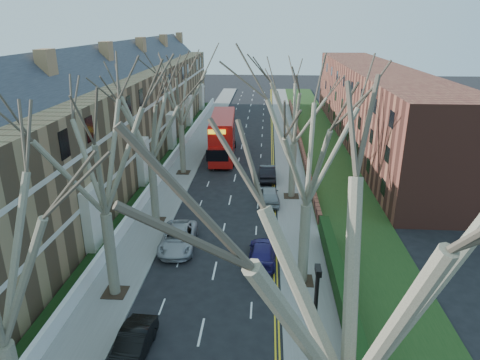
% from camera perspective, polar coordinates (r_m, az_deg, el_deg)
% --- Properties ---
extents(pavement_left, '(3.00, 102.00, 0.12)m').
position_cam_1_polar(pavement_left, '(57.31, -5.79, 4.60)').
color(pavement_left, slate).
rests_on(pavement_left, ground).
extents(pavement_right, '(3.00, 102.00, 0.12)m').
position_cam_1_polar(pavement_right, '(56.62, 6.32, 4.38)').
color(pavement_right, slate).
rests_on(pavement_right, ground).
extents(terrace_left, '(9.70, 78.00, 13.60)m').
position_cam_1_polar(terrace_left, '(50.38, -16.18, 8.11)').
color(terrace_left, '#906C49').
rests_on(terrace_left, ground).
extents(flats_right, '(13.97, 54.00, 10.00)m').
position_cam_1_polar(flats_right, '(61.01, 17.32, 9.51)').
color(flats_right, brown).
rests_on(flats_right, ground).
extents(wall_hedge_right, '(0.70, 24.00, 1.80)m').
position_cam_1_polar(wall_hedge_right, '(23.04, 14.76, -19.25)').
color(wall_hedge_right, '#4F3422').
rests_on(wall_hedge_right, ground).
extents(front_wall_left, '(0.30, 78.00, 1.00)m').
position_cam_1_polar(front_wall_left, '(49.94, -9.13, 2.72)').
color(front_wall_left, white).
rests_on(front_wall_left, ground).
extents(grass_verge_right, '(6.00, 102.00, 0.06)m').
position_cam_1_polar(grass_verge_right, '(56.99, 10.86, 4.34)').
color(grass_verge_right, '#1C3A15').
rests_on(grass_verge_right, ground).
extents(lamp_post, '(0.18, 0.50, 8.11)m').
position_cam_1_polar(lamp_post, '(16.29, 9.53, -22.44)').
color(lamp_post, black).
rests_on(lamp_post, ground).
extents(tree_left_mid, '(10.50, 10.50, 14.71)m').
position_cam_1_polar(tree_left_mid, '(23.95, -18.50, 4.80)').
color(tree_left_mid, brown).
rests_on(tree_left_mid, ground).
extents(tree_left_far, '(10.15, 10.15, 14.22)m').
position_cam_1_polar(tree_left_far, '(33.25, -12.19, 8.98)').
color(tree_left_far, brown).
rests_on(tree_left_far, ground).
extents(tree_left_dist, '(10.50, 10.50, 14.71)m').
position_cam_1_polar(tree_left_dist, '(44.71, -8.12, 12.48)').
color(tree_left_dist, brown).
rests_on(tree_left_dist, ground).
extents(tree_right_near, '(10.85, 10.85, 15.20)m').
position_cam_1_polar(tree_right_near, '(11.26, 15.93, -11.00)').
color(tree_right_near, brown).
rests_on(tree_right_near, ground).
extents(tree_right_mid, '(10.50, 10.50, 14.71)m').
position_cam_1_polar(tree_right_mid, '(24.27, 9.37, 5.78)').
color(tree_right_mid, brown).
rests_on(tree_right_mid, ground).
extents(tree_right_far, '(10.15, 10.15, 14.22)m').
position_cam_1_polar(tree_right_far, '(37.99, 7.43, 10.65)').
color(tree_right_far, brown).
rests_on(tree_right_far, ground).
extents(double_decker_bus, '(3.48, 12.06, 4.95)m').
position_cam_1_polar(double_decker_bus, '(52.03, -2.32, 5.78)').
color(double_decker_bus, '#B3100C').
rests_on(double_decker_bus, ground).
extents(car_left_mid, '(1.61, 4.14, 1.35)m').
position_cam_1_polar(car_left_mid, '(23.08, -14.09, -20.54)').
color(car_left_mid, black).
rests_on(car_left_mid, ground).
extents(car_left_far, '(2.74, 5.42, 1.47)m').
position_cam_1_polar(car_left_far, '(31.77, -8.23, -7.67)').
color(car_left_far, '#A0A0A5').
rests_on(car_left_far, ground).
extents(car_right_near, '(2.12, 4.73, 1.35)m').
position_cam_1_polar(car_right_near, '(29.74, 3.01, -9.68)').
color(car_right_near, navy).
rests_on(car_right_near, ground).
extents(car_right_mid, '(2.11, 4.57, 1.52)m').
position_cam_1_polar(car_right_mid, '(38.92, 3.87, -2.01)').
color(car_right_mid, gray).
rests_on(car_right_mid, ground).
extents(car_right_far, '(1.75, 4.64, 1.51)m').
position_cam_1_polar(car_right_far, '(44.72, 3.65, 1.02)').
color(car_right_far, black).
rests_on(car_right_far, ground).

